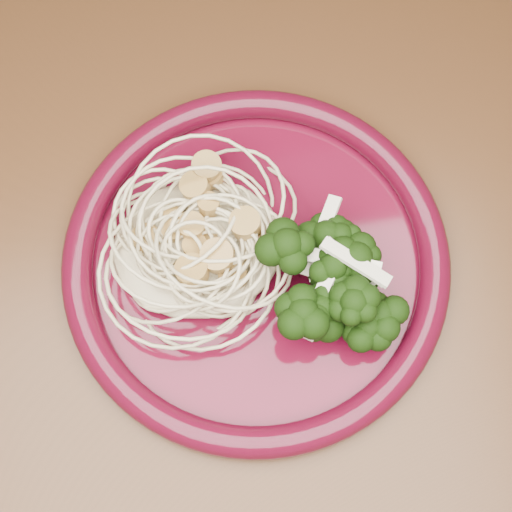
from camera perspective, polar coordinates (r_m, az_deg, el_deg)
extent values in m
plane|color=brown|center=(1.28, 0.49, -13.20)|extent=(3.50, 3.50, 0.00)
cube|color=#472814|center=(0.57, 1.09, -4.50)|extent=(1.20, 0.80, 0.04)
cylinder|color=#440717|center=(0.55, 0.00, -0.59)|extent=(0.38, 0.38, 0.01)
torus|color=#440516|center=(0.54, 0.00, -0.25)|extent=(0.39, 0.39, 0.02)
ellipsoid|color=#C8BB91|center=(0.54, -4.73, 1.08)|extent=(0.17, 0.16, 0.03)
ellipsoid|color=black|center=(0.53, 5.95, -0.91)|extent=(0.13, 0.16, 0.05)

